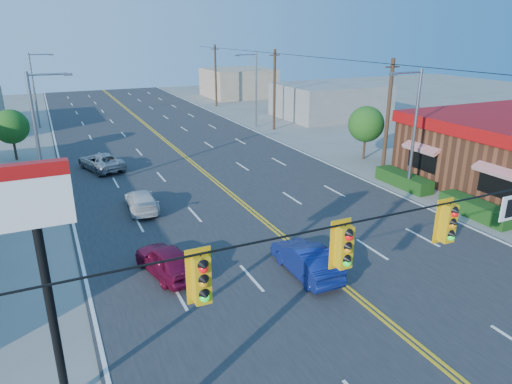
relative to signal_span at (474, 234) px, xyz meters
name	(u,v)px	position (x,y,z in m)	size (l,w,h in m)	color
ground	(452,376)	(0.12, 0.00, -4.89)	(160.00, 160.00, 0.00)	gray
road	(222,187)	(0.12, 20.00, -4.86)	(20.00, 120.00, 0.06)	#2D2D30
signal_span	(474,234)	(0.00, 0.00, 0.00)	(24.32, 0.34, 9.00)	#47301E
pizza_hut_sign	(39,240)	(-10.88, 4.00, 0.30)	(1.90, 0.30, 6.85)	black
streetlight_se	(413,125)	(10.91, 14.00, -0.37)	(2.55, 0.25, 8.00)	gray
streetlight_ne	(255,86)	(10.91, 38.00, -0.37)	(2.55, 0.25, 8.00)	gray
streetlight_sw	(40,131)	(-10.67, 22.00, -0.37)	(2.55, 0.25, 8.00)	gray
streetlight_nw	(36,86)	(-10.67, 48.00, -0.37)	(2.55, 0.25, 8.00)	gray
utility_pole_near	(388,118)	(12.32, 18.00, -0.69)	(0.28, 0.28, 8.40)	#47301E
utility_pole_mid	(274,90)	(12.32, 36.00, -0.69)	(0.28, 0.28, 8.40)	#47301E
utility_pole_far	(216,76)	(12.32, 54.00, -0.69)	(0.28, 0.28, 8.40)	#47301E
tree_kfc_rear	(366,124)	(13.62, 22.00, -1.95)	(2.94, 2.94, 4.41)	#47301E
tree_west	(11,127)	(-12.88, 34.00, -2.09)	(2.80, 2.80, 4.20)	#47301E
bld_east_mid	(330,101)	(22.12, 40.00, -2.89)	(12.00, 10.00, 4.00)	gray
bld_east_far	(238,83)	(19.12, 62.00, -2.69)	(10.00, 10.00, 4.40)	tan
car_magenta	(167,261)	(-6.34, 9.91, -4.22)	(1.58, 3.93, 1.34)	maroon
car_blue	(306,261)	(-0.80, 7.36, -4.20)	(1.46, 4.18, 1.38)	navy
car_white	(142,201)	(-5.75, 18.08, -4.29)	(1.66, 4.08, 1.18)	silver
car_silver	(101,162)	(-6.84, 27.80, -4.23)	(2.17, 4.71, 1.31)	#9D9EA2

